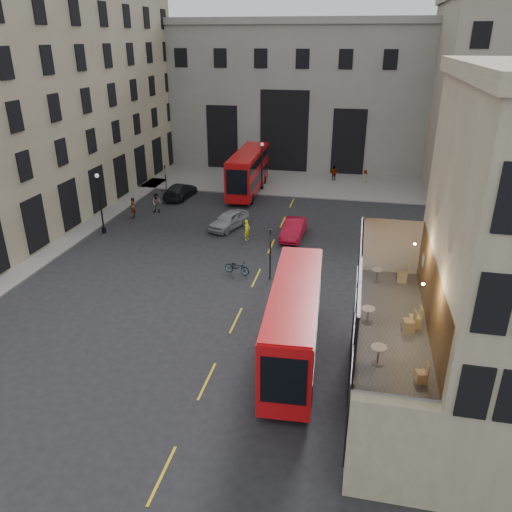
% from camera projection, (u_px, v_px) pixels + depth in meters
% --- Properties ---
extents(ground, '(140.00, 140.00, 0.00)m').
position_uv_depth(ground, '(246.00, 386.00, 24.69)').
color(ground, black).
rests_on(ground, ground).
extents(host_building_main, '(7.26, 11.40, 15.10)m').
position_uv_depth(host_building_main, '(490.00, 260.00, 19.66)').
color(host_building_main, '#B9AF8B').
rests_on(host_building_main, ground).
extents(host_frontage, '(3.00, 11.00, 4.50)m').
position_uv_depth(host_frontage, '(385.00, 365.00, 22.55)').
color(host_frontage, '#B9AF8B').
rests_on(host_frontage, ground).
extents(cafe_floor, '(3.00, 10.00, 0.10)m').
position_uv_depth(cafe_floor, '(391.00, 321.00, 21.62)').
color(cafe_floor, slate).
rests_on(cafe_floor, host_frontage).
extents(gateway, '(35.00, 10.60, 18.00)m').
position_uv_depth(gateway, '(291.00, 91.00, 64.81)').
color(gateway, gray).
rests_on(gateway, ground).
extents(pavement_far, '(40.00, 12.00, 0.12)m').
position_uv_depth(pavement_far, '(268.00, 180.00, 59.82)').
color(pavement_far, slate).
rests_on(pavement_far, ground).
extents(pavement_left, '(8.00, 48.00, 0.12)m').
position_uv_depth(pavement_left, '(10.00, 254.00, 39.58)').
color(pavement_left, slate).
rests_on(pavement_left, ground).
extents(traffic_light_near, '(0.16, 0.20, 3.80)m').
position_uv_depth(traffic_light_near, '(270.00, 248.00, 34.64)').
color(traffic_light_near, black).
rests_on(traffic_light_near, ground).
extents(traffic_light_far, '(0.16, 0.20, 3.80)m').
position_uv_depth(traffic_light_far, '(165.00, 178.00, 51.62)').
color(traffic_light_far, black).
rests_on(traffic_light_far, ground).
extents(street_lamp_a, '(0.36, 0.36, 5.33)m').
position_uv_depth(street_lamp_a, '(101.00, 207.00, 43.06)').
color(street_lamp_a, black).
rests_on(street_lamp_a, ground).
extents(street_lamp_b, '(0.36, 0.36, 5.33)m').
position_uv_depth(street_lamp_b, '(262.00, 169.00, 55.30)').
color(street_lamp_b, black).
rests_on(street_lamp_b, ground).
extents(bus_near, '(3.01, 10.77, 4.25)m').
position_uv_depth(bus_near, '(294.00, 319.00, 25.97)').
color(bus_near, red).
rests_on(bus_near, ground).
extents(bus_far, '(2.90, 11.48, 4.56)m').
position_uv_depth(bus_far, '(248.00, 170.00, 54.41)').
color(bus_far, '#B10C0D').
rests_on(bus_far, ground).
extents(car_a, '(3.32, 4.93, 1.56)m').
position_uv_depth(car_a, '(229.00, 220.00, 44.79)').
color(car_a, gray).
rests_on(car_a, ground).
extents(car_b, '(1.88, 4.81, 1.56)m').
position_uv_depth(car_b, '(294.00, 229.00, 42.70)').
color(car_b, '#B10A23').
rests_on(car_b, ground).
extents(car_c, '(2.55, 5.46, 1.54)m').
position_uv_depth(car_c, '(180.00, 191.00, 53.32)').
color(car_c, black).
rests_on(car_c, ground).
extents(bicycle, '(2.05, 1.09, 1.02)m').
position_uv_depth(bicycle, '(237.00, 267.00, 36.26)').
color(bicycle, gray).
rests_on(bicycle, ground).
extents(cyclist, '(0.61, 0.74, 1.77)m').
position_uv_depth(cyclist, '(247.00, 230.00, 42.19)').
color(cyclist, '#EFFF1A').
rests_on(cyclist, ground).
extents(pedestrian_a, '(0.99, 0.80, 1.93)m').
position_uv_depth(pedestrian_a, '(157.00, 203.00, 48.71)').
color(pedestrian_a, gray).
rests_on(pedestrian_a, ground).
extents(pedestrian_b, '(1.18, 1.10, 1.60)m').
position_uv_depth(pedestrian_b, '(256.00, 187.00, 54.49)').
color(pedestrian_b, gray).
rests_on(pedestrian_b, ground).
extents(pedestrian_c, '(1.12, 0.53, 1.86)m').
position_uv_depth(pedestrian_c, '(334.00, 174.00, 59.26)').
color(pedestrian_c, gray).
rests_on(pedestrian_c, ground).
extents(pedestrian_d, '(0.64, 0.85, 1.56)m').
position_uv_depth(pedestrian_d, '(365.00, 177.00, 58.65)').
color(pedestrian_d, gray).
rests_on(pedestrian_d, ground).
extents(pedestrian_e, '(0.55, 0.77, 1.98)m').
position_uv_depth(pedestrian_e, '(133.00, 208.00, 47.22)').
color(pedestrian_e, gray).
rests_on(pedestrian_e, ground).
extents(cafe_table_near, '(0.60, 0.60, 0.75)m').
position_uv_depth(cafe_table_near, '(379.00, 353.00, 18.55)').
color(cafe_table_near, silver).
rests_on(cafe_table_near, cafe_floor).
extents(cafe_table_mid, '(0.58, 0.58, 0.73)m').
position_uv_depth(cafe_table_mid, '(368.00, 313.00, 21.23)').
color(cafe_table_mid, white).
rests_on(cafe_table_mid, cafe_floor).
extents(cafe_table_far, '(0.53, 0.53, 0.67)m').
position_uv_depth(cafe_table_far, '(377.00, 273.00, 24.88)').
color(cafe_table_far, beige).
rests_on(cafe_table_far, cafe_floor).
extents(cafe_chair_a, '(0.45, 0.45, 0.79)m').
position_uv_depth(cafe_chair_a, '(422.00, 376.00, 17.67)').
color(cafe_chair_a, '#DAAB7D').
rests_on(cafe_chair_a, cafe_floor).
extents(cafe_chair_b, '(0.52, 0.52, 0.95)m').
position_uv_depth(cafe_chair_b, '(409.00, 325.00, 20.74)').
color(cafe_chair_b, tan).
rests_on(cafe_chair_b, cafe_floor).
extents(cafe_chair_c, '(0.53, 0.53, 0.93)m').
position_uv_depth(cafe_chair_c, '(415.00, 321.00, 21.04)').
color(cafe_chair_c, '#D7C27C').
rests_on(cafe_chair_c, cafe_floor).
extents(cafe_chair_d, '(0.47, 0.47, 0.93)m').
position_uv_depth(cafe_chair_d, '(402.00, 276.00, 24.93)').
color(cafe_chair_d, tan).
rests_on(cafe_chair_d, cafe_floor).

